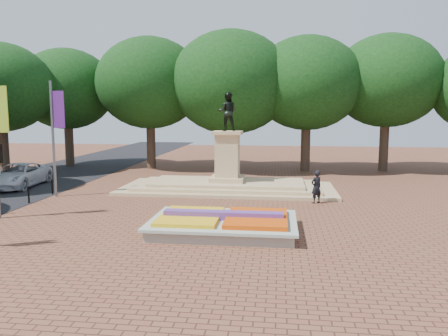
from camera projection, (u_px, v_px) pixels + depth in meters
name	position (u px, v px, depth m)	size (l,w,h in m)	color
ground	(208.00, 220.00, 21.11)	(90.00, 90.00, 0.00)	brown
flower_bed	(224.00, 223.00, 18.96)	(6.30, 4.30, 0.91)	gray
monument	(227.00, 177.00, 28.86)	(14.00, 6.00, 6.40)	tan
tree_row_back	(268.00, 94.00, 37.64)	(44.80, 8.80, 10.43)	#39281F
van	(18.00, 175.00, 30.02)	(2.68, 5.81, 1.61)	silver
pedestrian	(316.00, 187.00, 24.73)	(0.69, 0.45, 1.88)	black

